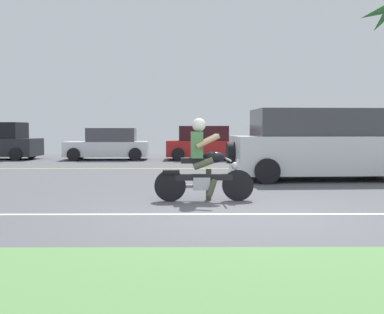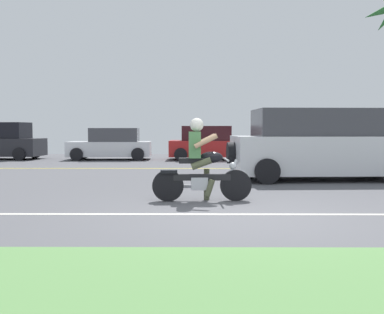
{
  "view_description": "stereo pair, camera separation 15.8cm",
  "coord_description": "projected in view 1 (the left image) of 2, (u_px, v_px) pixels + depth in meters",
  "views": [
    {
      "loc": [
        -0.81,
        -7.24,
        1.37
      ],
      "look_at": [
        -0.73,
        4.43,
        0.66
      ],
      "focal_mm": 43.24,
      "sensor_mm": 36.0,
      "label": 1
    },
    {
      "loc": [
        -0.65,
        -7.24,
        1.37
      ],
      "look_at": [
        -0.73,
        4.43,
        0.66
      ],
      "focal_mm": 43.24,
      "sensor_mm": 36.0,
      "label": 2
    }
  ],
  "objects": [
    {
      "name": "parked_car_2",
      "position": [
        207.0,
        144.0,
        20.66
      ],
      "size": [
        3.72,
        2.02,
        1.5
      ],
      "color": "#AD1E1E",
      "rests_on": "ground"
    },
    {
      "name": "lane_line_near",
      "position": [
        240.0,
        214.0,
        7.4
      ],
      "size": [
        50.4,
        0.12,
        0.01
      ],
      "primitive_type": "cube",
      "color": "silver",
      "rests_on": "ground"
    },
    {
      "name": "parked_car_3",
      "position": [
        345.0,
        143.0,
        19.34
      ],
      "size": [
        3.89,
        2.13,
        1.67
      ],
      "color": "white",
      "rests_on": "ground"
    },
    {
      "name": "motorcyclist",
      "position": [
        203.0,
        166.0,
        8.72
      ],
      "size": [
        1.88,
        0.61,
        1.57
      ],
      "color": "black",
      "rests_on": "ground"
    },
    {
      "name": "parked_car_1",
      "position": [
        108.0,
        145.0,
        20.6
      ],
      "size": [
        3.7,
        1.94,
        1.41
      ],
      "color": "silver",
      "rests_on": "ground"
    },
    {
      "name": "lane_line_far",
      "position": [
        212.0,
        168.0,
        15.98
      ],
      "size": [
        50.4,
        0.12,
        0.01
      ],
      "primitive_type": "cube",
      "color": "yellow",
      "rests_on": "ground"
    },
    {
      "name": "suv_nearby",
      "position": [
        321.0,
        145.0,
        12.54
      ],
      "size": [
        5.06,
        2.46,
        1.9
      ],
      "color": "silver",
      "rests_on": "ground"
    },
    {
      "name": "ground",
      "position": [
        225.0,
        191.0,
        10.31
      ],
      "size": [
        56.0,
        30.0,
        0.04
      ],
      "primitive_type": "cube",
      "color": "#545459"
    }
  ]
}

